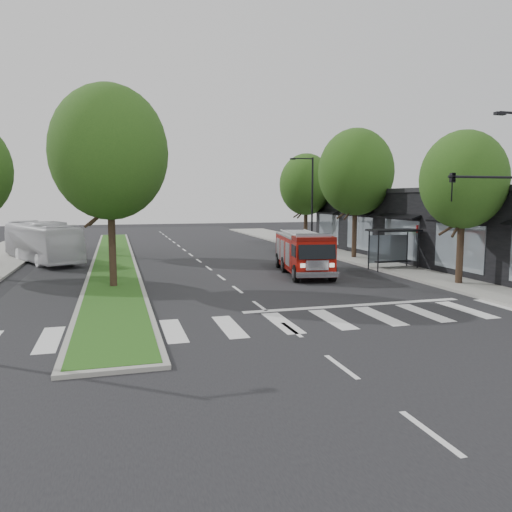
{
  "coord_description": "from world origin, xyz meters",
  "views": [
    {
      "loc": [
        -5.82,
        -20.03,
        4.59
      ],
      "look_at": [
        0.68,
        2.98,
        1.8
      ],
      "focal_mm": 35.0,
      "sensor_mm": 36.0,
      "label": 1
    }
  ],
  "objects": [
    {
      "name": "tree_right_far",
      "position": [
        11.5,
        24.0,
        5.84
      ],
      "size": [
        5.0,
        5.0,
        8.73
      ],
      "color": "black",
      "rests_on": "ground"
    },
    {
      "name": "sidewalk_right",
      "position": [
        12.5,
        10.0,
        0.07
      ],
      "size": [
        5.0,
        80.0,
        0.15
      ],
      "primitive_type": "cube",
      "color": "gray",
      "rests_on": "ground"
    },
    {
      "name": "tree_right_near",
      "position": [
        11.5,
        2.0,
        5.51
      ],
      "size": [
        4.4,
        4.4,
        8.05
      ],
      "color": "black",
      "rests_on": "ground"
    },
    {
      "name": "median",
      "position": [
        -6.0,
        18.0,
        0.08
      ],
      "size": [
        3.0,
        50.0,
        0.15
      ],
      "color": "gray",
      "rests_on": "ground"
    },
    {
      "name": "storefront_row",
      "position": [
        17.0,
        10.0,
        2.5
      ],
      "size": [
        8.0,
        30.0,
        5.0
      ],
      "primitive_type": "cube",
      "color": "black",
      "rests_on": "ground"
    },
    {
      "name": "bus_shelter",
      "position": [
        11.2,
        8.15,
        2.04
      ],
      "size": [
        3.2,
        1.6,
        2.61
      ],
      "color": "black",
      "rests_on": "ground"
    },
    {
      "name": "streetlight_right_far",
      "position": [
        10.35,
        20.0,
        4.48
      ],
      "size": [
        2.11,
        0.2,
        8.0
      ],
      "color": "black",
      "rests_on": "ground"
    },
    {
      "name": "tree_right_mid",
      "position": [
        11.5,
        14.0,
        6.49
      ],
      "size": [
        5.6,
        5.6,
        9.72
      ],
      "color": "black",
      "rests_on": "ground"
    },
    {
      "name": "fire_engine",
      "position": [
        5.07,
        8.03,
        1.26
      ],
      "size": [
        3.41,
        7.85,
        2.63
      ],
      "rotation": [
        0.0,
        0.0,
        -0.16
      ],
      "color": "#590804",
      "rests_on": "ground"
    },
    {
      "name": "city_bus",
      "position": [
        -10.95,
        18.46,
        1.46
      ],
      "size": [
        6.5,
        10.55,
        2.91
      ],
      "primitive_type": "imported",
      "rotation": [
        0.0,
        0.0,
        0.42
      ],
      "color": "silver",
      "rests_on": "ground"
    },
    {
      "name": "ground",
      "position": [
        0.0,
        0.0,
        0.0
      ],
      "size": [
        140.0,
        140.0,
        0.0
      ],
      "primitive_type": "plane",
      "color": "black",
      "rests_on": "ground"
    },
    {
      "name": "tree_median_near",
      "position": [
        -6.0,
        6.0,
        6.81
      ],
      "size": [
        5.8,
        5.8,
        10.16
      ],
      "color": "black",
      "rests_on": "ground"
    },
    {
      "name": "tree_median_far",
      "position": [
        -6.0,
        20.0,
        6.49
      ],
      "size": [
        5.6,
        5.6,
        9.72
      ],
      "color": "black",
      "rests_on": "ground"
    }
  ]
}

